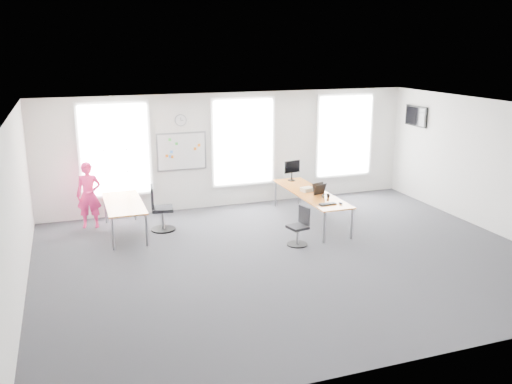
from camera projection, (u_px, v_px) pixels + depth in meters
name	position (u px, v px, depth m)	size (l,w,h in m)	color
floor	(290.00, 257.00, 11.02)	(10.00, 10.00, 0.00)	#26262A
ceiling	(293.00, 110.00, 10.23)	(10.00, 10.00, 0.00)	silver
wall_back	(232.00, 150.00, 14.26)	(10.00, 10.00, 0.00)	silver
wall_front	(413.00, 260.00, 6.99)	(10.00, 10.00, 0.00)	silver
wall_left	(15.00, 212.00, 9.02)	(10.00, 10.00, 0.00)	silver
wall_right	(495.00, 167.00, 12.23)	(10.00, 10.00, 0.00)	silver
window_left	(115.00, 150.00, 13.22)	(1.60, 0.06, 2.20)	white
window_mid	(243.00, 142.00, 14.28)	(1.60, 0.06, 2.20)	white
window_right	(344.00, 136.00, 15.24)	(1.60, 0.06, 2.20)	white
desk_right	(311.00, 194.00, 13.10)	(0.80, 3.01, 0.73)	#BD7025
desk_left	(124.00, 205.00, 12.22)	(0.82, 2.05, 0.75)	#BD7025
chair_right	(299.00, 228.00, 11.64)	(0.45, 0.45, 0.84)	black
chair_left	(160.00, 211.00, 12.52)	(0.57, 0.57, 1.07)	black
person	(89.00, 195.00, 12.66)	(0.57, 0.37, 1.56)	#EE266C
whiteboard	(182.00, 151.00, 13.79)	(1.20, 0.03, 0.90)	silver
wall_clock	(181.00, 120.00, 13.58)	(0.30, 0.30, 0.04)	gray
tv	(416.00, 116.00, 14.73)	(0.06, 0.90, 0.55)	black
keyboard	(328.00, 204.00, 12.09)	(0.40, 0.14, 0.02)	black
mouse	(341.00, 203.00, 12.12)	(0.08, 0.12, 0.05)	black
lens_cap	(328.00, 200.00, 12.43)	(0.06, 0.06, 0.01)	black
headphones	(325.00, 196.00, 12.61)	(0.17, 0.09, 0.10)	black
laptop_sleeve	(319.00, 189.00, 12.87)	(0.35, 0.27, 0.27)	black
paper_stack	(307.00, 189.00, 13.17)	(0.28, 0.21, 0.10)	beige
monitor	(292.00, 169.00, 14.12)	(0.48, 0.20, 0.53)	black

